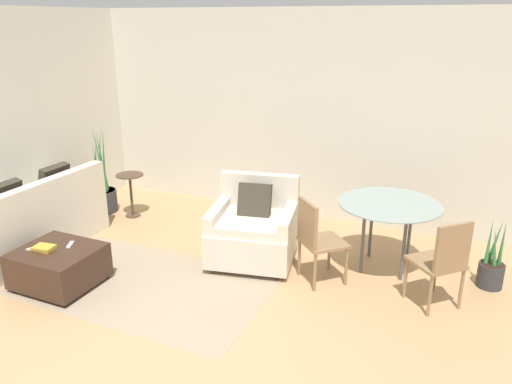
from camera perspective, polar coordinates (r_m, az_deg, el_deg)
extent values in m
plane|color=tan|center=(4.32, -9.78, -18.25)|extent=(20.00, 20.00, 0.00)
cube|color=beige|center=(6.71, 6.29, 8.53)|extent=(12.00, 0.06, 2.75)
cube|color=beige|center=(6.84, -25.95, 6.91)|extent=(0.06, 12.00, 2.75)
cube|color=gray|center=(5.37, -12.58, -10.30)|extent=(2.55, 1.52, 0.00)
cube|color=brown|center=(4.99, -16.67, -13.17)|extent=(2.50, 0.05, 0.00)
cube|color=brown|center=(5.09, -15.43, -12.31)|extent=(2.50, 0.05, 0.00)
cube|color=brown|center=(5.20, -14.25, -11.47)|extent=(2.50, 0.05, 0.00)
cube|color=brown|center=(5.32, -13.12, -10.66)|extent=(2.50, 0.05, 0.00)
cube|color=brown|center=(5.43, -12.05, -9.89)|extent=(2.50, 0.05, 0.00)
cube|color=brown|center=(5.55, -11.02, -9.14)|extent=(2.50, 0.05, 0.00)
cube|color=brown|center=(5.67, -10.05, -8.42)|extent=(2.50, 0.05, 0.00)
cube|color=brown|center=(5.79, -9.12, -7.74)|extent=(2.50, 0.05, 0.00)
cube|color=beige|center=(6.50, -24.59, -4.08)|extent=(0.86, 1.80, 0.46)
cube|color=beige|center=(6.09, -22.90, -0.81)|extent=(0.14, 1.80, 0.44)
cube|color=beige|center=(6.92, -19.90, 1.08)|extent=(0.79, 0.12, 0.26)
cube|color=#383328|center=(6.52, -22.10, 1.13)|extent=(0.19, 0.40, 0.41)
cube|color=#383328|center=(6.08, -26.88, -0.84)|extent=(0.19, 0.40, 0.41)
cube|color=beige|center=(5.61, -0.39, -5.62)|extent=(1.07, 1.03, 0.38)
cube|color=beige|center=(5.49, -0.47, -3.49)|extent=(0.81, 0.86, 0.10)
cube|color=beige|center=(5.78, 0.41, -0.21)|extent=(0.92, 0.30, 0.49)
cube|color=beige|center=(5.59, -4.37, -2.54)|extent=(0.28, 0.80, 0.20)
cube|color=beige|center=(5.43, 3.71, -3.21)|extent=(0.28, 0.80, 0.20)
cylinder|color=brown|center=(5.50, -5.08, -8.82)|extent=(0.05, 0.05, 0.06)
cylinder|color=brown|center=(5.34, 2.78, -9.66)|extent=(0.05, 0.05, 0.06)
cylinder|color=brown|center=(6.10, -3.13, -5.81)|extent=(0.05, 0.05, 0.06)
cylinder|color=brown|center=(5.96, 3.93, -6.47)|extent=(0.05, 0.05, 0.06)
cube|color=#383328|center=(5.54, -0.15, -0.89)|extent=(0.40, 0.28, 0.38)
cube|color=#382319|center=(5.54, -21.61, -7.81)|extent=(0.78, 0.71, 0.36)
cylinder|color=black|center=(5.69, -26.01, -9.99)|extent=(0.04, 0.04, 0.04)
cylinder|color=black|center=(5.22, -21.02, -11.92)|extent=(0.04, 0.04, 0.04)
cylinder|color=black|center=(6.03, -21.65, -7.64)|extent=(0.04, 0.04, 0.04)
cylinder|color=black|center=(5.60, -16.65, -9.19)|extent=(0.04, 0.04, 0.04)
cube|color=gold|center=(5.50, -23.13, -6.02)|extent=(0.24, 0.16, 0.02)
cube|color=gold|center=(5.48, -23.07, -5.84)|extent=(0.22, 0.17, 0.03)
cube|color=#B7B7BC|center=(5.51, -20.47, -5.65)|extent=(0.11, 0.16, 0.01)
cube|color=#B7B7BC|center=(5.58, -24.01, -5.84)|extent=(0.10, 0.16, 0.01)
cylinder|color=#333338|center=(7.41, -16.97, -0.95)|extent=(0.36, 0.36, 0.32)
cylinder|color=black|center=(7.36, -17.08, 0.13)|extent=(0.34, 0.34, 0.02)
cone|color=#387A42|center=(7.21, -17.24, 3.55)|extent=(0.05, 0.16, 0.90)
cone|color=#387A42|center=(7.26, -17.00, 3.74)|extent=(0.14, 0.08, 0.92)
cone|color=#387A42|center=(7.27, -17.42, 3.67)|extent=(0.12, 0.10, 0.90)
cone|color=#387A42|center=(7.31, -17.87, 3.27)|extent=(0.06, 0.17, 0.79)
cone|color=#387A42|center=(7.24, -17.81, 2.65)|extent=(0.14, 0.10, 0.68)
cone|color=#387A42|center=(7.16, -17.47, 3.64)|extent=(0.12, 0.11, 0.96)
cylinder|color=#4C3828|center=(6.98, -14.25, 1.90)|extent=(0.37, 0.37, 0.02)
cylinder|color=#4C3828|center=(7.07, -14.06, -0.37)|extent=(0.04, 0.04, 0.57)
cylinder|color=#4C3828|center=(7.18, -13.87, -2.59)|extent=(0.20, 0.20, 0.02)
cylinder|color=#8C9E99|center=(5.47, 15.04, -1.30)|extent=(1.09, 1.09, 0.01)
cylinder|color=#59595B|center=(5.45, 12.11, -5.45)|extent=(0.04, 0.04, 0.75)
cylinder|color=#59595B|center=(5.39, 16.53, -6.12)|extent=(0.04, 0.04, 0.75)
cylinder|color=#59595B|center=(5.83, 13.02, -3.83)|extent=(0.04, 0.04, 0.75)
cylinder|color=#59595B|center=(5.78, 17.15, -4.44)|extent=(0.04, 0.04, 0.75)
cube|color=#93704C|center=(5.19, 7.70, -5.69)|extent=(0.59, 0.59, 0.03)
cube|color=#93704C|center=(5.02, 5.90, -3.56)|extent=(0.29, 0.29, 0.45)
cylinder|color=#93704C|center=(5.24, 10.28, -8.37)|extent=(0.03, 0.03, 0.42)
cylinder|color=#93704C|center=(5.51, 8.37, -6.78)|extent=(0.03, 0.03, 0.42)
cylinder|color=#93704C|center=(5.08, 6.74, -9.12)|extent=(0.03, 0.03, 0.42)
cylinder|color=#93704C|center=(5.36, 4.97, -7.43)|extent=(0.03, 0.03, 0.42)
cube|color=#93704C|center=(5.04, 19.84, -7.57)|extent=(0.59, 0.59, 0.03)
cube|color=#93704C|center=(4.81, 21.60, -5.91)|extent=(0.29, 0.29, 0.45)
cylinder|color=#93704C|center=(5.37, 19.82, -8.57)|extent=(0.03, 0.03, 0.42)
cylinder|color=#93704C|center=(5.16, 16.71, -9.40)|extent=(0.03, 0.03, 0.42)
cylinder|color=#93704C|center=(5.14, 22.40, -10.21)|extent=(0.03, 0.03, 0.42)
cylinder|color=#93704C|center=(4.92, 19.26, -11.17)|extent=(0.03, 0.03, 0.42)
cylinder|color=#333338|center=(5.70, 25.20, -8.59)|extent=(0.25, 0.25, 0.25)
cylinder|color=black|center=(5.65, 25.37, -7.54)|extent=(0.23, 0.23, 0.02)
cone|color=#387A42|center=(5.55, 26.35, -5.23)|extent=(0.05, 0.09, 0.49)
cone|color=#387A42|center=(5.59, 25.72, -5.07)|extent=(0.12, 0.05, 0.47)
cone|color=#387A42|center=(5.55, 25.12, -5.14)|extent=(0.05, 0.08, 0.48)
cone|color=#387A42|center=(5.54, 25.63, -5.78)|extent=(0.09, 0.05, 0.39)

